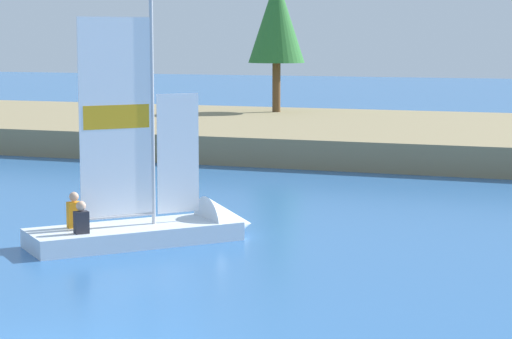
% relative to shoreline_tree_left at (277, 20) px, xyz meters
% --- Properties ---
extents(shore_bank, '(80.00, 14.65, 0.99)m').
position_rel_shoreline_tree_left_xyz_m(shore_bank, '(8.17, -4.34, -4.63)').
color(shore_bank, '#897A56').
rests_on(shore_bank, ground).
extents(shoreline_tree_left, '(2.55, 2.55, 6.12)m').
position_rel_shoreline_tree_left_xyz_m(shoreline_tree_left, '(0.00, 0.00, 0.00)').
color(shoreline_tree_left, brown).
rests_on(shoreline_tree_left, shore_bank).
extents(sailboat, '(4.42, 4.69, 5.99)m').
position_rel_shoreline_tree_left_xyz_m(sailboat, '(5.96, -23.62, -4.77)').
color(sailboat, silver).
rests_on(sailboat, ground).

